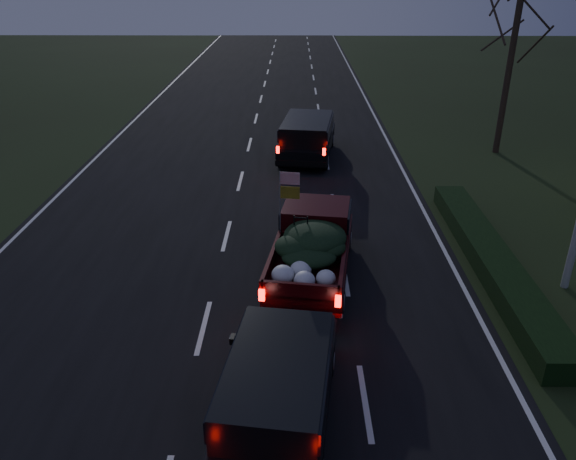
# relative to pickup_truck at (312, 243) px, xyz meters

# --- Properties ---
(ground) EXTENTS (120.00, 120.00, 0.00)m
(ground) POSITION_rel_pickup_truck_xyz_m (-2.67, -2.53, -1.01)
(ground) COLOR black
(ground) RESTS_ON ground
(road_asphalt) EXTENTS (14.00, 120.00, 0.02)m
(road_asphalt) POSITION_rel_pickup_truck_xyz_m (-2.67, -2.53, -1.00)
(road_asphalt) COLOR black
(road_asphalt) RESTS_ON ground
(hedge_row) EXTENTS (1.00, 10.00, 0.60)m
(hedge_row) POSITION_rel_pickup_truck_xyz_m (5.13, 0.47, -0.71)
(hedge_row) COLOR black
(hedge_row) RESTS_ON ground
(bare_tree_far) EXTENTS (3.60, 3.60, 7.00)m
(bare_tree_far) POSITION_rel_pickup_truck_xyz_m (8.83, 11.47, 4.22)
(bare_tree_far) COLOR black
(bare_tree_far) RESTS_ON ground
(pickup_truck) EXTENTS (2.63, 5.35, 2.69)m
(pickup_truck) POSITION_rel_pickup_truck_xyz_m (0.00, 0.00, 0.00)
(pickup_truck) COLOR black
(pickup_truck) RESTS_ON ground
(lead_suv) EXTENTS (2.73, 5.27, 1.45)m
(lead_suv) POSITION_rel_pickup_truck_xyz_m (0.06, 10.56, 0.09)
(lead_suv) COLOR black
(lead_suv) RESTS_ON ground
(rear_suv) EXTENTS (2.41, 4.66, 1.28)m
(rear_suv) POSITION_rel_pickup_truck_xyz_m (-0.78, -5.61, -0.04)
(rear_suv) COLOR black
(rear_suv) RESTS_ON ground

